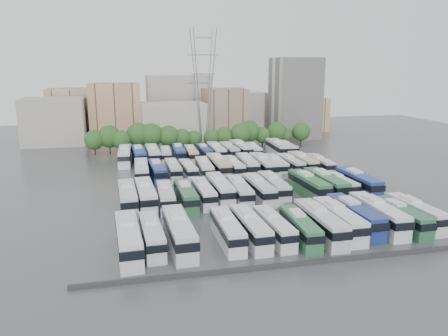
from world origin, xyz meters
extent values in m
plane|color=#424447|center=(0.00, 0.00, 0.00)|extent=(220.00, 220.00, 0.00)
cube|color=#2D2D30|center=(0.00, -33.00, 0.25)|extent=(56.00, 0.50, 0.50)
cylinder|color=black|center=(-29.40, 42.02, 1.11)|extent=(0.36, 0.36, 2.21)
sphere|color=#234C1E|center=(-29.40, 42.02, 4.11)|extent=(5.31, 5.31, 5.31)
cylinder|color=black|center=(-25.47, 42.75, 1.28)|extent=(0.36, 0.36, 2.56)
sphere|color=#234C1E|center=(-25.47, 42.75, 4.75)|extent=(6.14, 6.14, 6.14)
cylinder|color=black|center=(-22.23, 41.25, 1.07)|extent=(0.36, 0.36, 2.14)
sphere|color=#234C1E|center=(-22.23, 41.25, 3.98)|extent=(5.14, 5.14, 5.14)
cylinder|color=black|center=(-17.62, 42.83, 1.36)|extent=(0.36, 0.36, 2.72)
sphere|color=#234C1E|center=(-17.62, 42.83, 5.04)|extent=(6.52, 6.52, 6.52)
cylinder|color=black|center=(-14.12, 41.82, 1.33)|extent=(0.36, 0.36, 2.67)
sphere|color=#234C1E|center=(-14.12, 41.82, 4.95)|extent=(6.40, 6.40, 6.40)
cylinder|color=black|center=(-9.47, 41.32, 1.21)|extent=(0.36, 0.36, 2.43)
sphere|color=#234C1E|center=(-9.47, 41.32, 4.51)|extent=(5.82, 5.82, 5.82)
cylinder|color=black|center=(-5.75, 41.60, 1.04)|extent=(0.36, 0.36, 2.08)
sphere|color=#234C1E|center=(-5.75, 41.60, 3.86)|extent=(4.99, 4.99, 4.99)
cylinder|color=black|center=(-2.36, 42.19, 0.93)|extent=(0.36, 0.36, 1.86)
sphere|color=#234C1E|center=(-2.36, 42.19, 3.45)|extent=(4.45, 4.45, 4.45)
cylinder|color=black|center=(2.72, 41.90, 0.96)|extent=(0.36, 0.36, 1.92)
sphere|color=#234C1E|center=(2.72, 41.90, 3.57)|extent=(4.61, 4.61, 4.61)
cylinder|color=black|center=(6.32, 41.74, 1.06)|extent=(0.36, 0.36, 2.11)
sphere|color=#234C1E|center=(6.32, 41.74, 3.92)|extent=(5.07, 5.07, 5.07)
cylinder|color=black|center=(11.08, 41.17, 1.24)|extent=(0.36, 0.36, 2.48)
sphere|color=#234C1E|center=(11.08, 41.17, 4.61)|extent=(5.95, 5.95, 5.95)
cylinder|color=black|center=(13.98, 42.82, 1.32)|extent=(0.36, 0.36, 2.63)
sphere|color=#234C1E|center=(13.98, 42.82, 4.89)|extent=(6.32, 6.32, 6.32)
cylinder|color=black|center=(18.07, 42.52, 0.99)|extent=(0.36, 0.36, 1.97)
sphere|color=#234C1E|center=(18.07, 42.52, 3.66)|extent=(4.73, 4.73, 4.73)
cylinder|color=black|center=(22.47, 42.59, 1.20)|extent=(0.36, 0.36, 2.41)
sphere|color=#234C1E|center=(22.47, 42.59, 4.47)|extent=(5.78, 5.78, 5.78)
cylinder|color=black|center=(25.08, 42.84, 0.93)|extent=(0.36, 0.36, 1.86)
sphere|color=#234C1E|center=(25.08, 42.84, 3.45)|extent=(4.45, 4.45, 4.45)
cylinder|color=black|center=(30.22, 42.75, 1.13)|extent=(0.36, 0.36, 2.26)
sphere|color=#234C1E|center=(30.22, 42.75, 4.21)|extent=(5.44, 5.44, 5.44)
cube|color=#9E998E|center=(-42.00, 62.00, 7.00)|extent=(18.00, 14.00, 14.00)
cube|color=tan|center=(-24.00, 68.00, 9.00)|extent=(16.00, 12.00, 18.00)
cube|color=#ADA89E|center=(-6.00, 60.00, 6.00)|extent=(20.00, 14.00, 12.00)
cube|color=gray|center=(12.00, 66.00, 8.00)|extent=(14.00, 12.00, 16.00)
cube|color=gray|center=(-2.00, 80.00, 10.00)|extent=(22.00, 16.00, 20.00)
cube|color=tan|center=(-38.00, 78.00, 8.00)|extent=(16.00, 14.00, 16.00)
cube|color=#A39E93|center=(20.00, 78.00, 7.00)|extent=(18.00, 14.00, 14.00)
cube|color=tan|center=(44.00, 72.00, 6.00)|extent=(14.00, 12.00, 12.00)
cube|color=gray|center=(-14.00, 74.00, 5.00)|extent=(12.00, 10.00, 10.00)
cube|color=silver|center=(34.00, 58.00, 13.00)|extent=(14.00, 14.00, 26.00)
cylinder|color=slate|center=(0.00, 48.00, 17.00)|extent=(2.90, 2.91, 33.83)
cylinder|color=slate|center=(0.00, 52.00, 17.00)|extent=(2.90, 2.91, 33.83)
cylinder|color=slate|center=(4.00, 48.00, 17.00)|extent=(2.90, 2.91, 33.83)
cylinder|color=slate|center=(4.00, 52.00, 17.00)|extent=(2.90, 2.91, 33.83)
cube|color=slate|center=(2.00, 50.00, 31.28)|extent=(4.50, 0.30, 0.30)
cube|color=slate|center=(2.00, 50.00, 26.52)|extent=(9.00, 0.30, 0.30)
cube|color=slate|center=(2.00, 50.00, 21.08)|extent=(7.00, 0.30, 0.30)
cube|color=silver|center=(-21.39, -24.76, 1.84)|extent=(3.42, 13.10, 3.68)
cube|color=black|center=(-21.38, -24.92, 2.54)|extent=(3.56, 13.30, 1.08)
cube|color=silver|center=(-21.47, -23.14, 3.91)|extent=(2.01, 3.55, 0.48)
cube|color=silver|center=(-18.35, -23.64, 1.62)|extent=(2.94, 11.53, 3.24)
cube|color=black|center=(-18.35, -23.78, 2.24)|extent=(3.06, 11.70, 0.95)
cube|color=silver|center=(-18.42, -22.21, 3.45)|extent=(1.75, 3.12, 0.42)
cube|color=silver|center=(-14.78, -24.00, 1.88)|extent=(3.26, 13.33, 3.75)
cube|color=black|center=(-14.78, -24.17, 2.59)|extent=(3.40, 13.53, 1.10)
cube|color=silver|center=(-14.84, -22.35, 3.99)|extent=(2.00, 3.59, 0.49)
cube|color=silver|center=(-8.16, -24.05, 1.65)|extent=(2.49, 11.63, 3.30)
cube|color=black|center=(-8.16, -24.19, 2.28)|extent=(2.60, 11.81, 0.97)
cube|color=silver|center=(-8.17, -22.59, 3.51)|extent=(1.65, 3.10, 0.43)
cube|color=silver|center=(-4.95, -24.11, 1.70)|extent=(2.87, 12.04, 3.39)
cube|color=black|center=(-4.94, -24.26, 2.34)|extent=(3.00, 12.22, 1.00)
cube|color=silver|center=(-4.99, -22.61, 3.61)|extent=(1.78, 3.24, 0.44)
cube|color=silver|center=(-1.67, -24.41, 1.60)|extent=(2.85, 11.35, 3.19)
cube|color=black|center=(-1.66, -24.55, 2.21)|extent=(2.97, 11.52, 0.94)
cube|color=silver|center=(-1.73, -23.00, 3.40)|extent=(1.72, 3.07, 0.41)
cube|color=#2F6E43|center=(1.84, -25.38, 1.61)|extent=(2.99, 11.50, 3.23)
cube|color=black|center=(1.83, -25.52, 2.23)|extent=(3.11, 11.67, 0.95)
cube|color=silver|center=(1.91, -23.95, 3.44)|extent=(1.76, 3.11, 0.42)
cube|color=silver|center=(5.08, -24.81, 1.82)|extent=(2.76, 12.85, 3.64)
cube|color=black|center=(5.09, -24.97, 2.51)|extent=(2.89, 13.04, 1.07)
cube|color=silver|center=(5.08, -23.21, 3.87)|extent=(1.83, 3.43, 0.47)
cube|color=silver|center=(8.30, -24.13, 1.78)|extent=(2.81, 12.60, 3.56)
cube|color=black|center=(8.30, -24.29, 2.46)|extent=(2.93, 12.79, 1.05)
cube|color=silver|center=(8.32, -22.56, 3.79)|extent=(1.82, 3.37, 0.46)
cube|color=navy|center=(11.34, -23.10, 1.81)|extent=(3.00, 12.81, 3.61)
cube|color=black|center=(11.34, -23.26, 2.50)|extent=(3.13, 13.00, 1.06)
cube|color=silver|center=(11.30, -21.51, 3.85)|extent=(1.88, 3.44, 0.47)
cube|color=silver|center=(14.96, -23.51, 1.85)|extent=(2.98, 13.07, 3.69)
cube|color=black|center=(14.96, -23.67, 2.55)|extent=(3.11, 13.27, 1.09)
cube|color=silver|center=(14.99, -21.88, 3.93)|extent=(1.90, 3.50, 0.48)
cube|color=#2A623F|center=(18.07, -24.61, 1.66)|extent=(2.79, 11.77, 3.32)
cube|color=black|center=(18.07, -24.76, 2.29)|extent=(2.91, 11.95, 0.98)
cube|color=silver|center=(18.03, -23.15, 3.53)|extent=(1.74, 3.16, 0.43)
cube|color=silver|center=(21.31, -23.63, 1.67)|extent=(2.89, 11.89, 3.35)
cube|color=black|center=(21.32, -23.78, 2.31)|extent=(3.02, 12.07, 0.98)
cube|color=silver|center=(21.26, -22.15, 3.56)|extent=(1.78, 3.20, 0.43)
cube|color=silver|center=(-21.28, -6.20, 1.79)|extent=(3.19, 12.74, 3.58)
cube|color=black|center=(-21.27, -6.36, 2.48)|extent=(3.32, 12.94, 1.05)
cube|color=silver|center=(-21.34, -4.62, 3.81)|extent=(1.92, 3.44, 0.46)
cube|color=silver|center=(-18.24, -5.73, 1.82)|extent=(3.23, 12.92, 3.63)
cube|color=black|center=(-18.23, -5.89, 2.51)|extent=(3.36, 13.12, 1.07)
cube|color=silver|center=(-18.30, -4.13, 3.87)|extent=(1.95, 3.49, 0.47)
cube|color=silver|center=(-14.93, -6.72, 1.64)|extent=(2.66, 11.60, 3.27)
cube|color=black|center=(-14.93, -6.87, 2.26)|extent=(2.78, 11.77, 0.96)
cube|color=silver|center=(-14.90, -5.28, 3.49)|extent=(1.69, 3.11, 0.42)
cube|color=#2A6339|center=(-11.54, -7.24, 1.70)|extent=(2.79, 12.01, 3.39)
cube|color=black|center=(-11.53, -7.39, 2.34)|extent=(2.91, 12.20, 1.00)
cube|color=silver|center=(-11.57, -5.74, 3.61)|extent=(1.76, 3.22, 0.44)
cube|color=silver|center=(-8.22, -5.93, 1.63)|extent=(2.73, 11.54, 3.25)
cube|color=black|center=(-8.22, -6.08, 2.25)|extent=(2.85, 11.72, 0.96)
cube|color=silver|center=(-8.26, -4.50, 3.46)|extent=(1.70, 3.10, 0.42)
cube|color=silver|center=(-4.99, -4.64, 1.80)|extent=(2.86, 12.74, 3.60)
cube|color=black|center=(-4.99, -4.80, 2.49)|extent=(2.99, 12.93, 1.06)
cube|color=silver|center=(-5.01, -3.06, 3.83)|extent=(1.84, 3.41, 0.47)
cube|color=silver|center=(-1.84, -6.45, 1.71)|extent=(2.99, 12.13, 3.41)
cube|color=black|center=(-1.84, -6.60, 2.36)|extent=(3.12, 12.31, 1.00)
cube|color=silver|center=(-1.78, -4.95, 3.63)|extent=(1.82, 3.27, 0.44)
cube|color=silver|center=(1.76, -6.34, 1.74)|extent=(2.91, 12.37, 3.49)
cube|color=black|center=(1.76, -6.49, 2.41)|extent=(3.04, 12.55, 1.03)
cube|color=silver|center=(1.72, -4.80, 3.71)|extent=(1.82, 3.32, 0.45)
cube|color=silver|center=(4.98, -5.24, 1.74)|extent=(2.86, 12.30, 3.47)
cube|color=black|center=(4.98, -5.39, 2.40)|extent=(2.98, 12.49, 1.02)
cube|color=silver|center=(5.01, -3.71, 3.70)|extent=(1.80, 3.30, 0.45)
cube|color=#2E6C3B|center=(11.51, -6.10, 1.82)|extent=(3.34, 12.93, 3.63)
cube|color=black|center=(11.52, -6.26, 2.51)|extent=(3.48, 13.13, 1.07)
cube|color=silver|center=(11.43, -4.50, 3.87)|extent=(1.98, 3.50, 0.47)
cube|color=#2F6F40|center=(14.85, -6.19, 1.90)|extent=(3.34, 13.52, 3.80)
cube|color=black|center=(14.86, -6.36, 2.63)|extent=(3.48, 13.72, 1.12)
cube|color=silver|center=(14.79, -4.51, 4.05)|extent=(2.03, 3.65, 0.49)
cube|color=silver|center=(18.10, -5.43, 1.51)|extent=(2.80, 10.77, 3.02)
cube|color=black|center=(18.11, -5.56, 2.09)|extent=(2.91, 10.93, 0.89)
cube|color=silver|center=(18.03, -4.10, 3.22)|extent=(1.65, 2.92, 0.39)
cube|color=navy|center=(21.53, -6.21, 1.82)|extent=(3.01, 12.88, 3.63)
cube|color=black|center=(21.54, -6.37, 2.51)|extent=(3.14, 13.07, 1.07)
cube|color=silver|center=(21.50, -4.61, 3.87)|extent=(1.89, 3.46, 0.47)
cube|color=silver|center=(-18.21, 12.01, 1.79)|extent=(2.97, 12.70, 3.58)
cube|color=black|center=(-18.21, 11.85, 2.48)|extent=(3.10, 12.90, 1.05)
cube|color=silver|center=(-18.17, 13.59, 3.82)|extent=(1.87, 3.41, 0.46)
cube|color=navy|center=(-14.99, 11.86, 1.70)|extent=(3.14, 12.10, 3.40)
cube|color=black|center=(-14.98, 11.71, 2.35)|extent=(3.27, 12.29, 1.00)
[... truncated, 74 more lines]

